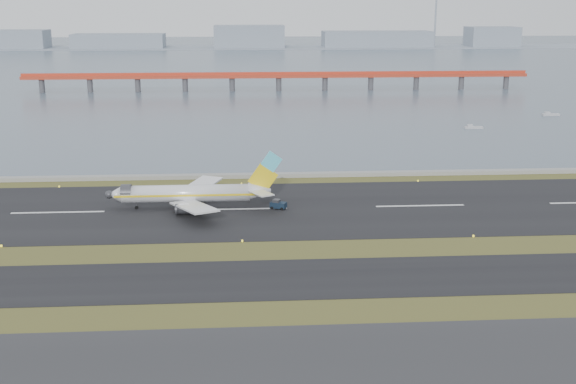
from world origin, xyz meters
name	(u,v)px	position (x,y,z in m)	size (l,w,h in m)	color
ground	(242,255)	(0.00, 0.00, 0.00)	(1000.00, 1000.00, 0.00)	#374318
taxiway_strip	(243,280)	(0.00, -12.00, 0.05)	(1000.00, 18.00, 0.10)	black
runway_strip	(242,209)	(0.00, 30.00, 0.05)	(1000.00, 45.00, 0.10)	black
seawall	(241,176)	(0.00, 60.00, 0.50)	(1000.00, 2.50, 1.00)	gray
bay_water	(240,60)	(0.00, 460.00, 0.00)	(1400.00, 800.00, 1.30)	#4E616F
red_pier	(279,77)	(20.00, 250.00, 7.28)	(260.00, 5.00, 10.20)	red
far_shoreline	(253,41)	(13.62, 620.00, 6.07)	(1400.00, 80.00, 60.50)	#8793A0
airliner	(193,193)	(-10.71, 31.47, 3.46)	(38.52, 32.89, 12.80)	white
pushback_tug	(278,205)	(8.02, 29.72, 1.06)	(3.89, 3.14, 2.18)	#112031
workboat_near	(473,127)	(84.08, 129.99, 0.49)	(6.56, 2.47, 1.56)	#B4B3B8
workboat_far	(550,114)	(124.81, 158.12, 0.53)	(6.85, 2.18, 1.66)	#B4B3B8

